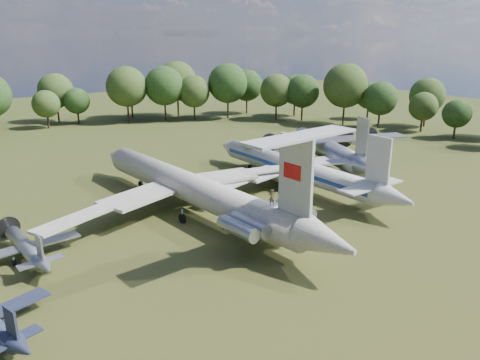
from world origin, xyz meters
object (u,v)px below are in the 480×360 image
il62_airliner (193,194)px  small_prop_northwest (27,251)px  person_on_il62 (272,197)px  tu104_jet (295,172)px  an12_transport (328,153)px

il62_airliner → small_prop_northwest: size_ratio=3.51×
person_on_il62 → tu104_jet: bearing=-120.4°
person_on_il62 → il62_airliner: bearing=-67.5°
an12_transport → small_prop_northwest: an12_transport is taller
tu104_jet → an12_transport: bearing=22.5°
an12_transport → person_on_il62: 39.50m
il62_airliner → person_on_il62: 16.07m
an12_transport → person_on_il62: (-31.21, -23.86, 4.11)m
il62_airliner → an12_transport: size_ratio=1.54×
il62_airliner → small_prop_northwest: il62_airliner is taller
an12_transport → small_prop_northwest: size_ratio=2.27×
il62_airliner → tu104_jet: bearing=-1.8°
small_prop_northwest → person_on_il62: 27.69m
tu104_jet → small_prop_northwest: (-41.87, -4.76, -1.15)m
tu104_jet → person_on_il62: (-17.80, -17.36, 4.20)m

